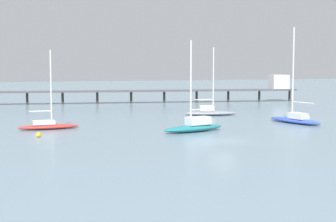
{
  "coord_description": "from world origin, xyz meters",
  "views": [
    {
      "loc": [
        -22.18,
        -48.79,
        7.96
      ],
      "look_at": [
        0.0,
        19.27,
        1.5
      ],
      "focal_mm": 54.88,
      "sensor_mm": 36.0,
      "label": 1
    }
  ],
  "objects_px": {
    "sailboat_red": "(48,125)",
    "mooring_buoy_near": "(39,135)",
    "sailboat_teal": "(195,125)",
    "sailboat_gray": "(210,111)",
    "pier": "(168,88)",
    "sailboat_blue": "(295,118)"
  },
  "relations": [
    {
      "from": "sailboat_red",
      "to": "sailboat_teal",
      "type": "height_order",
      "value": "sailboat_teal"
    },
    {
      "from": "sailboat_red",
      "to": "sailboat_gray",
      "type": "distance_m",
      "value": 27.64
    },
    {
      "from": "sailboat_teal",
      "to": "sailboat_gray",
      "type": "xyz_separation_m",
      "value": [
        9.38,
        17.69,
        -0.11
      ]
    },
    {
      "from": "pier",
      "to": "sailboat_blue",
      "type": "height_order",
      "value": "sailboat_blue"
    },
    {
      "from": "mooring_buoy_near",
      "to": "sailboat_gray",
      "type": "bearing_deg",
      "value": 31.65
    },
    {
      "from": "pier",
      "to": "sailboat_teal",
      "type": "height_order",
      "value": "sailboat_teal"
    },
    {
      "from": "pier",
      "to": "sailboat_red",
      "type": "bearing_deg",
      "value": -126.59
    },
    {
      "from": "sailboat_red",
      "to": "mooring_buoy_near",
      "type": "height_order",
      "value": "sailboat_red"
    },
    {
      "from": "sailboat_teal",
      "to": "pier",
      "type": "bearing_deg",
      "value": 75.8
    },
    {
      "from": "sailboat_teal",
      "to": "sailboat_red",
      "type": "bearing_deg",
      "value": 154.52
    },
    {
      "from": "sailboat_teal",
      "to": "mooring_buoy_near",
      "type": "bearing_deg",
      "value": 177.54
    },
    {
      "from": "sailboat_teal",
      "to": "sailboat_blue",
      "type": "bearing_deg",
      "value": 13.95
    },
    {
      "from": "pier",
      "to": "sailboat_red",
      "type": "height_order",
      "value": "sailboat_red"
    },
    {
      "from": "pier",
      "to": "mooring_buoy_near",
      "type": "distance_m",
      "value": 53.67
    },
    {
      "from": "pier",
      "to": "sailboat_gray",
      "type": "relative_size",
      "value": 7.35
    },
    {
      "from": "sailboat_gray",
      "to": "mooring_buoy_near",
      "type": "bearing_deg",
      "value": -148.35
    },
    {
      "from": "sailboat_red",
      "to": "sailboat_gray",
      "type": "relative_size",
      "value": 0.92
    },
    {
      "from": "sailboat_gray",
      "to": "sailboat_teal",
      "type": "bearing_deg",
      "value": -117.92
    },
    {
      "from": "sailboat_gray",
      "to": "sailboat_red",
      "type": "bearing_deg",
      "value": -159.1
    },
    {
      "from": "sailboat_teal",
      "to": "mooring_buoy_near",
      "type": "xyz_separation_m",
      "value": [
        -18.07,
        0.78,
        -0.48
      ]
    },
    {
      "from": "sailboat_red",
      "to": "sailboat_blue",
      "type": "distance_m",
      "value": 32.95
    },
    {
      "from": "sailboat_red",
      "to": "mooring_buoy_near",
      "type": "distance_m",
      "value": 7.25
    }
  ]
}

